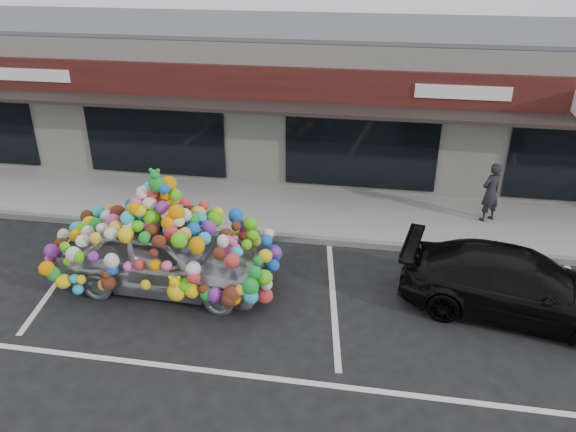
# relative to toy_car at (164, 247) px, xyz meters

# --- Properties ---
(ground) EXTENTS (90.00, 90.00, 0.00)m
(ground) POSITION_rel_toy_car_xyz_m (0.75, -0.13, -0.92)
(ground) COLOR black
(ground) RESTS_ON ground
(shop_building) EXTENTS (24.00, 7.20, 4.31)m
(shop_building) POSITION_rel_toy_car_xyz_m (0.75, 8.31, 1.24)
(shop_building) COLOR silver
(shop_building) RESTS_ON ground
(sidewalk) EXTENTS (26.00, 3.00, 0.15)m
(sidewalk) POSITION_rel_toy_car_xyz_m (0.75, 3.87, -0.85)
(sidewalk) COLOR #989993
(sidewalk) RESTS_ON ground
(kerb) EXTENTS (26.00, 0.18, 0.16)m
(kerb) POSITION_rel_toy_car_xyz_m (0.75, 2.37, -0.85)
(kerb) COLOR slate
(kerb) RESTS_ON ground
(parking_stripe_left) EXTENTS (0.73, 4.37, 0.01)m
(parking_stripe_left) POSITION_rel_toy_car_xyz_m (-2.45, 0.07, -0.92)
(parking_stripe_left) COLOR silver
(parking_stripe_left) RESTS_ON ground
(parking_stripe_mid) EXTENTS (0.73, 4.37, 0.01)m
(parking_stripe_mid) POSITION_rel_toy_car_xyz_m (3.55, 0.07, -0.92)
(parking_stripe_mid) COLOR silver
(parking_stripe_mid) RESTS_ON ground
(lane_line) EXTENTS (14.00, 0.12, 0.01)m
(lane_line) POSITION_rel_toy_car_xyz_m (2.75, -2.43, -0.92)
(lane_line) COLOR silver
(lane_line) RESTS_ON ground
(toy_car) EXTENTS (3.16, 4.71, 2.72)m
(toy_car) POSITION_rel_toy_car_xyz_m (0.00, 0.00, 0.00)
(toy_car) COLOR gray
(toy_car) RESTS_ON ground
(black_sedan) EXTENTS (2.61, 4.71, 1.29)m
(black_sedan) POSITION_rel_toy_car_xyz_m (7.09, 0.21, -0.27)
(black_sedan) COLOR black
(black_sedan) RESTS_ON ground
(pedestrian_a) EXTENTS (0.68, 0.64, 1.56)m
(pedestrian_a) POSITION_rel_toy_car_xyz_m (7.11, 4.04, 0.01)
(pedestrian_a) COLOR black
(pedestrian_a) RESTS_ON sidewalk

